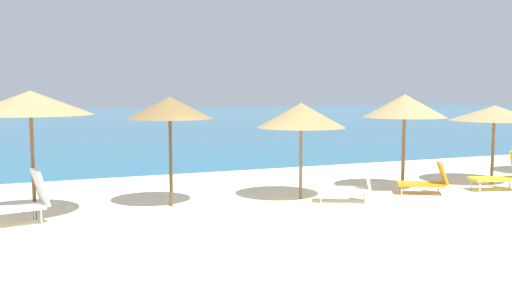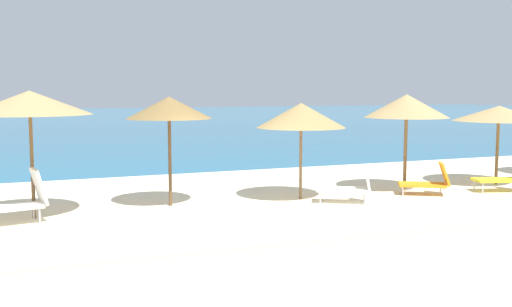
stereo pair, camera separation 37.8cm
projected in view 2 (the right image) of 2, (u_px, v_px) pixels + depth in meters
ground_plane at (242, 224)px, 12.31m from camera, size 160.00×160.00×0.00m
sea_water at (73, 121)px, 54.43m from camera, size 160.00×75.73×0.01m
beach_umbrella_2 at (30, 103)px, 12.58m from camera, size 2.66×2.66×2.82m
beach_umbrella_3 at (169, 108)px, 14.00m from camera, size 2.09×2.09×2.68m
beach_umbrella_4 at (301, 115)px, 14.92m from camera, size 2.31×2.31×2.51m
beach_umbrella_5 at (407, 106)px, 16.18m from camera, size 2.34×2.34×2.72m
beach_umbrella_6 at (499, 114)px, 17.29m from camera, size 2.67×2.67×2.37m
lounge_chair_1 at (16, 201)px, 12.29m from camera, size 1.66×0.96×1.16m
lounge_chair_2 at (429, 181)px, 15.70m from camera, size 1.47×1.23×0.89m
lounge_chair_3 at (506, 176)px, 16.23m from camera, size 1.56×1.05×1.10m
lounge_chair_4 at (350, 186)px, 14.58m from camera, size 1.45×1.16×0.96m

